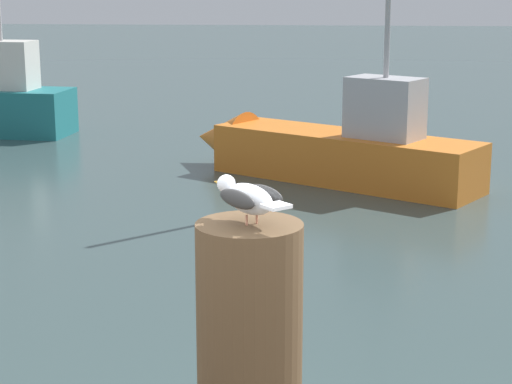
{
  "coord_description": "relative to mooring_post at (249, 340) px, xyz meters",
  "views": [
    {
      "loc": [
        0.26,
        -3.16,
        3.03
      ],
      "look_at": [
        -0.02,
        -0.02,
        2.29
      ],
      "focal_mm": 63.21,
      "sensor_mm": 36.0,
      "label": 1
    }
  ],
  "objects": [
    {
      "name": "seagull",
      "position": [
        -0.0,
        0.0,
        0.51
      ],
      "size": [
        0.3,
        0.32,
        0.14
      ],
      "color": "tan",
      "rests_on": "mooring_post"
    },
    {
      "name": "mooring_post",
      "position": [
        0.0,
        0.0,
        0.0
      ],
      "size": [
        0.37,
        0.37,
        0.83
      ],
      "primitive_type": "cylinder",
      "color": "#4C3823",
      "rests_on": "harbor_quay"
    },
    {
      "name": "boat_orange",
      "position": [
        0.09,
        10.93,
        -1.33
      ],
      "size": [
        4.85,
        3.54,
        5.08
      ],
      "color": "orange",
      "rests_on": "ground_plane"
    }
  ]
}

